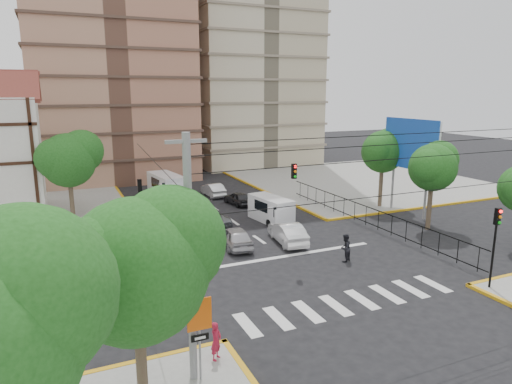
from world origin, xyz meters
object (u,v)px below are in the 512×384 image
pedestrian_sw_corner (216,341)px  pedestrian_crosswalk (345,248)px  traffic_light_se (495,234)px  district_sign (199,322)px  traffic_light_nw (140,200)px  car_white_front_right (288,233)px  car_silver_front_left (235,237)px  van_right_lane (272,210)px  van_left_lane (167,187)px

pedestrian_sw_corner → pedestrian_crosswalk: (10.96, 7.08, -0.04)m
traffic_light_se → district_sign: (-16.60, -1.44, -0.66)m
traffic_light_nw → pedestrian_sw_corner: size_ratio=2.82×
traffic_light_se → car_white_front_right: size_ratio=0.98×
district_sign → pedestrian_sw_corner: 2.07m
car_silver_front_left → van_right_lane: bearing=-131.8°
traffic_light_nw → district_sign: traffic_light_nw is taller
district_sign → van_right_lane: 21.44m
van_right_lane → car_silver_front_left: van_right_lane is taller
district_sign → pedestrian_crosswalk: size_ratio=1.79×
van_right_lane → pedestrian_crosswalk: size_ratio=2.64×
car_white_front_right → district_sign: bearing=58.5°
district_sign → van_left_lane: 30.09m
van_right_lane → pedestrian_crosswalk: 9.84m
van_right_lane → car_white_front_right: size_ratio=1.05×
traffic_light_nw → pedestrian_crosswalk: size_ratio=2.47×
traffic_light_se → traffic_light_nw: bearing=135.0°
car_silver_front_left → car_white_front_right: size_ratio=0.94×
car_white_front_right → pedestrian_crosswalk: bearing=116.1°
van_left_lane → car_white_front_right: van_left_lane is taller
car_silver_front_left → car_white_front_right: 3.74m
traffic_light_se → pedestrian_crosswalk: (-4.68, 6.67, -2.22)m
traffic_light_nw → traffic_light_se: bearing=-45.0°
van_left_lane → car_silver_front_left: (0.93, -16.04, -0.47)m
district_sign → car_white_front_right: district_sign is taller
traffic_light_nw → van_right_lane: 10.88m
van_right_lane → pedestrian_crosswalk: van_right_lane is taller
pedestrian_sw_corner → pedestrian_crosswalk: size_ratio=0.87×
traffic_light_se → pedestrian_sw_corner: size_ratio=2.82×
traffic_light_nw → pedestrian_crosswalk: traffic_light_nw is taller
district_sign → car_silver_front_left: bearing=63.7°
car_white_front_right → traffic_light_se: bearing=126.3°
car_silver_front_left → district_sign: bearing=70.0°
van_right_lane → van_left_lane: size_ratio=0.83×
car_white_front_right → pedestrian_sw_corner: size_ratio=2.88×
van_right_lane → van_left_lane: (-5.91, 11.57, 0.21)m
district_sign → van_right_lane: district_sign is taller
traffic_light_se → van_left_lane: (-10.88, 28.08, -1.92)m
traffic_light_nw → car_silver_front_left: (5.65, -3.57, -2.39)m
van_right_lane → pedestrian_crosswalk: bearing=-96.3°
van_left_lane → pedestrian_crosswalk: bearing=-81.5°
traffic_light_se → district_sign: bearing=-175.0°
car_white_front_right → pedestrian_crosswalk: 4.95m
traffic_light_se → pedestrian_crosswalk: 8.45m
traffic_light_se → pedestrian_sw_corner: (-15.65, -0.41, -2.18)m
traffic_light_nw → car_white_front_right: size_ratio=0.98×
pedestrian_sw_corner → car_silver_front_left: bearing=21.7°
district_sign → van_right_lane: size_ratio=0.68×
van_right_lane → car_silver_front_left: 6.70m
district_sign → car_white_front_right: (10.33, 12.80, -1.71)m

